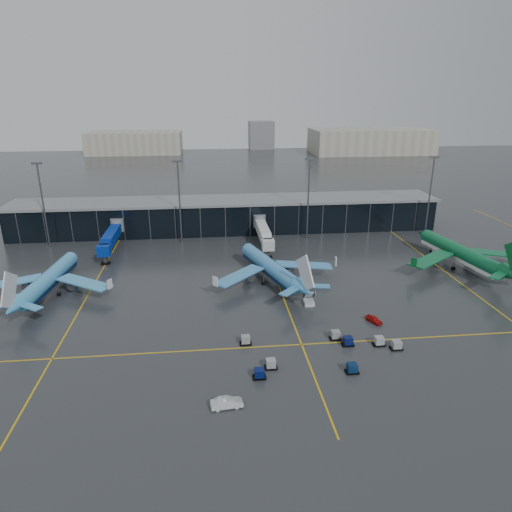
{
  "coord_description": "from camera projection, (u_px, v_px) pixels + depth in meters",
  "views": [
    {
      "loc": [
        -6.57,
        -88.25,
        44.44
      ],
      "look_at": [
        5.0,
        18.0,
        6.0
      ],
      "focal_mm": 32.0,
      "sensor_mm": 36.0,
      "label": 1
    }
  ],
  "objects": [
    {
      "name": "baggage_carts",
      "position": [
        324.0,
        351.0,
        81.75
      ],
      "size": [
        29.53,
        12.67,
        1.7
      ],
      "color": "black",
      "rests_on": "ground"
    },
    {
      "name": "jet_bridges",
      "position": [
        111.0,
        237.0,
        133.37
      ],
      "size": [
        94.0,
        27.5,
        7.2
      ],
      "color": "#595B60",
      "rests_on": "ground"
    },
    {
      "name": "distant_hangars",
      "position": [
        278.0,
        141.0,
        353.02
      ],
      "size": [
        260.0,
        71.0,
        22.0
      ],
      "color": "#B2AD99",
      "rests_on": "ground"
    },
    {
      "name": "service_van_red",
      "position": [
        374.0,
        319.0,
        93.28
      ],
      "size": [
        3.11,
        4.09,
        1.3
      ],
      "primitive_type": "imported",
      "rotation": [
        0.0,
        0.0,
        0.48
      ],
      "color": "#B00E0D",
      "rests_on": "ground"
    },
    {
      "name": "mobile_airstair",
      "position": [
        309.0,
        301.0,
        101.32
      ],
      "size": [
        2.36,
        3.31,
        3.45
      ],
      "rotation": [
        0.0,
        0.0,
        -0.05
      ],
      "color": "silver",
      "rests_on": "ground"
    },
    {
      "name": "airliner_aer_lingus",
      "position": [
        461.0,
        244.0,
        121.34
      ],
      "size": [
        41.83,
        46.08,
        12.69
      ],
      "primitive_type": null,
      "rotation": [
        0.0,
        0.0,
        0.14
      ],
      "color": "#0B6034",
      "rests_on": "ground"
    },
    {
      "name": "airliner_klm_near",
      "position": [
        270.0,
        258.0,
        112.3
      ],
      "size": [
        43.61,
        46.63,
        11.74
      ],
      "primitive_type": null,
      "rotation": [
        0.0,
        0.0,
        0.31
      ],
      "color": "#3D8CC9",
      "rests_on": "ground"
    },
    {
      "name": "service_van_white",
      "position": [
        227.0,
        403.0,
        68.0
      ],
      "size": [
        5.0,
        2.22,
        1.6
      ],
      "primitive_type": "imported",
      "rotation": [
        0.0,
        0.0,
        1.68
      ],
      "color": "silver",
      "rests_on": "ground"
    },
    {
      "name": "ground",
      "position": [
        242.0,
        311.0,
        98.26
      ],
      "size": [
        600.0,
        600.0,
        0.0
      ],
      "primitive_type": "plane",
      "color": "#282B2D",
      "rests_on": "ground"
    },
    {
      "name": "taxi_lines",
      "position": [
        280.0,
        289.0,
        109.2
      ],
      "size": [
        220.0,
        120.0,
        0.02
      ],
      "color": "gold",
      "rests_on": "ground"
    },
    {
      "name": "airliner_arkefly",
      "position": [
        48.0,
        270.0,
        105.3
      ],
      "size": [
        36.3,
        40.35,
        11.44
      ],
      "primitive_type": null,
      "rotation": [
        0.0,
        0.0,
        -0.1
      ],
      "color": "#429FDA",
      "rests_on": "ground"
    },
    {
      "name": "flood_masts",
      "position": [
        245.0,
        197.0,
        140.87
      ],
      "size": [
        203.0,
        0.5,
        25.5
      ],
      "color": "#595B60",
      "rests_on": "ground"
    },
    {
      "name": "terminal_pier",
      "position": [
        227.0,
        215.0,
        154.42
      ],
      "size": [
        142.0,
        17.0,
        10.7
      ],
      "color": "black",
      "rests_on": "ground"
    }
  ]
}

